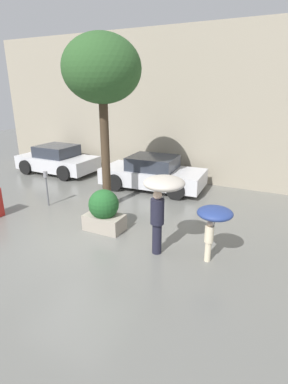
% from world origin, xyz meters
% --- Properties ---
extents(ground_plane, '(40.00, 40.00, 0.00)m').
position_xyz_m(ground_plane, '(0.00, 0.00, 0.00)').
color(ground_plane, slate).
extents(building_facade, '(18.00, 0.30, 6.00)m').
position_xyz_m(building_facade, '(0.00, 6.50, 3.00)').
color(building_facade, '#9E937F').
rests_on(building_facade, ground).
extents(planter_box, '(1.09, 0.83, 1.17)m').
position_xyz_m(planter_box, '(0.23, 0.95, 0.57)').
color(planter_box, '#9E9384').
rests_on(planter_box, ground).
extents(person_adult, '(0.93, 0.93, 1.91)m').
position_xyz_m(person_adult, '(2.14, 0.49, 1.49)').
color(person_adult, '#1E1E2D').
rests_on(person_adult, ground).
extents(person_child, '(0.78, 0.78, 1.31)m').
position_xyz_m(person_child, '(3.30, 0.67, 1.09)').
color(person_child, beige).
rests_on(person_child, ground).
extents(parked_car_near, '(4.04, 2.15, 1.27)m').
position_xyz_m(parked_car_near, '(-0.11, 4.91, 0.59)').
color(parked_car_near, silver).
rests_on(parked_car_near, ground).
extents(parked_car_far, '(3.65, 2.02, 1.27)m').
position_xyz_m(parked_car_far, '(-5.04, 5.06, 0.59)').
color(parked_car_far, silver).
rests_on(parked_car_far, ground).
extents(street_tree, '(2.31, 2.31, 5.26)m').
position_xyz_m(street_tree, '(-0.64, 2.45, 4.21)').
color(street_tree, '#423323').
rests_on(street_tree, ground).
extents(parking_meter, '(0.14, 0.14, 1.19)m').
position_xyz_m(parking_meter, '(-2.48, 1.66, 0.86)').
color(parking_meter, '#595B60').
rests_on(parking_meter, ground).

